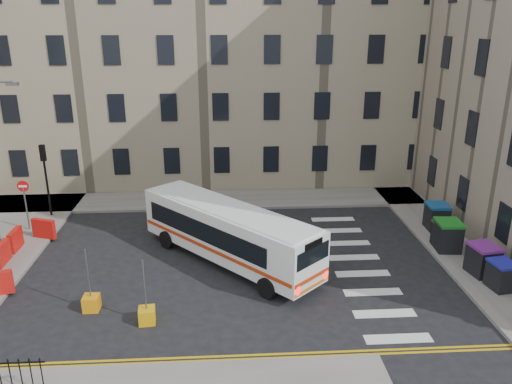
{
  "coord_description": "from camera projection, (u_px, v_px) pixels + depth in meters",
  "views": [
    {
      "loc": [
        -1.95,
        -20.65,
        10.7
      ],
      "look_at": [
        -0.59,
        1.54,
        3.0
      ],
      "focal_mm": 35.0,
      "sensor_mm": 36.0,
      "label": 1
    }
  ],
  "objects": [
    {
      "name": "ground",
      "position": [
        271.0,
        264.0,
        23.09
      ],
      "size": [
        120.0,
        120.0,
        0.0
      ],
      "primitive_type": "plane",
      "color": "black",
      "rests_on": "ground"
    },
    {
      "name": "pavement_north",
      "position": [
        162.0,
        201.0,
        30.83
      ],
      "size": [
        36.0,
        3.2,
        0.15
      ],
      "primitive_type": "cube",
      "color": "slate",
      "rests_on": "ground"
    },
    {
      "name": "pavement_east",
      "position": [
        427.0,
        224.0,
        27.36
      ],
      "size": [
        2.4,
        26.0,
        0.15
      ],
      "primitive_type": "cube",
      "color": "slate",
      "rests_on": "ground"
    },
    {
      "name": "terrace_north",
      "position": [
        151.0,
        51.0,
        34.48
      ],
      "size": [
        38.3,
        10.8,
        17.2
      ],
      "color": "gray",
      "rests_on": "ground"
    },
    {
      "name": "traffic_light_nw",
      "position": [
        45.0,
        169.0,
        27.59
      ],
      "size": [
        0.28,
        0.22,
        4.1
      ],
      "color": "black",
      "rests_on": "pavement_west"
    },
    {
      "name": "no_entry_north",
      "position": [
        24.0,
        195.0,
        25.93
      ],
      "size": [
        0.6,
        0.08,
        3.0
      ],
      "color": "#595B5E",
      "rests_on": "pavement_west"
    },
    {
      "name": "roadworks_barriers",
      "position": [
        11.0,
        253.0,
        22.66
      ],
      "size": [
        1.66,
        6.26,
        1.0
      ],
      "color": "red",
      "rests_on": "pavement_west"
    },
    {
      "name": "bus",
      "position": [
        228.0,
        231.0,
        22.8
      ],
      "size": [
        8.22,
        8.7,
        2.66
      ],
      "rotation": [
        0.0,
        0.0,
        0.74
      ],
      "color": "white",
      "rests_on": "ground"
    },
    {
      "name": "wheelie_bin_a",
      "position": [
        502.0,
        275.0,
        20.51
      ],
      "size": [
        1.1,
        1.22,
        1.2
      ],
      "rotation": [
        0.0,
        0.0,
        0.16
      ],
      "color": "black",
      "rests_on": "pavement_east"
    },
    {
      "name": "wheelie_bin_b",
      "position": [
        483.0,
        259.0,
        21.67
      ],
      "size": [
        1.25,
        1.39,
        1.36
      ],
      "rotation": [
        0.0,
        0.0,
        0.16
      ],
      "color": "black",
      "rests_on": "pavement_east"
    },
    {
      "name": "wheelie_bin_c",
      "position": [
        448.0,
        235.0,
        23.99
      ],
      "size": [
        1.23,
        1.39,
        1.45
      ],
      "rotation": [
        0.0,
        0.0,
        -0.07
      ],
      "color": "black",
      "rests_on": "pavement_east"
    },
    {
      "name": "wheelie_bin_d",
      "position": [
        445.0,
        235.0,
        24.3
      ],
      "size": [
        1.02,
        1.16,
        1.24
      ],
      "rotation": [
        0.0,
        0.0,
        0.04
      ],
      "color": "black",
      "rests_on": "pavement_east"
    },
    {
      "name": "wheelie_bin_e",
      "position": [
        437.0,
        216.0,
        26.41
      ],
      "size": [
        1.13,
        1.28,
        1.37
      ],
      "rotation": [
        0.0,
        0.0,
        -0.04
      ],
      "color": "black",
      "rests_on": "pavement_east"
    },
    {
      "name": "bollard_yellow",
      "position": [
        147.0,
        316.0,
        18.51
      ],
      "size": [
        0.66,
        0.66,
        0.6
      ],
      "primitive_type": "cube",
      "rotation": [
        0.0,
        0.0,
        0.1
      ],
      "color": "#D99D0C",
      "rests_on": "ground"
    },
    {
      "name": "bollard_chevron",
      "position": [
        91.0,
        303.0,
        19.33
      ],
      "size": [
        0.6,
        0.6,
        0.6
      ],
      "primitive_type": "cube",
      "rotation": [
        0.0,
        0.0,
        -0.0
      ],
      "color": "orange",
      "rests_on": "ground"
    }
  ]
}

